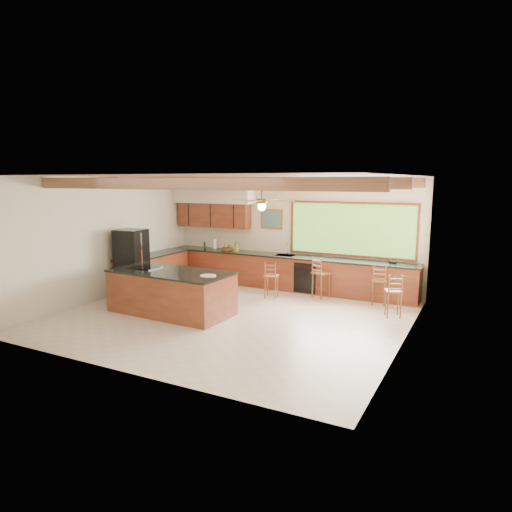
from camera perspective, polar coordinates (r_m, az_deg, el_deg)
The scene contains 9 objects.
ground at distance 9.97m, azimuth -3.19°, elevation -7.56°, with size 7.20×7.20×0.00m, color beige.
room_shell at distance 10.21m, azimuth -2.26°, elevation 5.51°, with size 7.27×6.54×3.02m.
counter_run at distance 12.38m, azimuth -0.57°, elevation -1.95°, with size 7.12×3.10×1.25m.
island at distance 10.27m, azimuth -10.54°, elevation -4.45°, with size 2.77×1.39×0.97m.
refrigerator at distance 11.91m, azimuth -15.25°, elevation -0.86°, with size 0.73×0.71×1.70m.
bar_stool_a at distance 11.33m, azimuth 1.83°, elevation -2.58°, with size 0.40×0.40×0.93m.
bar_stool_b at distance 11.46m, azimuth 8.05°, elevation -2.23°, with size 0.49×0.49×1.03m.
bar_stool_c at distance 10.19m, azimuth 16.76°, elevation -4.32°, with size 0.44×0.44×0.95m.
bar_stool_d at distance 11.09m, azimuth 15.07°, elevation -3.11°, with size 0.41×0.41×0.95m.
Camera 1 is at (4.85, -8.21, 2.92)m, focal length 32.00 mm.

